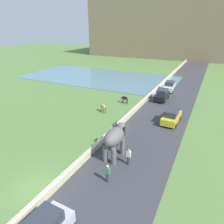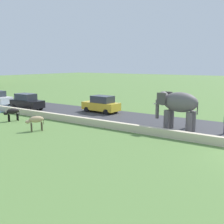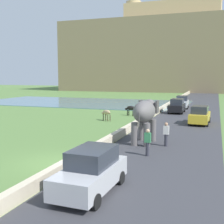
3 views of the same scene
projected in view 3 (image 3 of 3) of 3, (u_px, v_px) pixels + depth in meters
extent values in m
plane|color=#567A3D|center=(55.00, 164.00, 15.83)|extent=(220.00, 220.00, 0.00)
cube|color=#38383D|center=(187.00, 118.00, 32.90)|extent=(7.00, 120.00, 0.06)
cube|color=beige|center=(149.00, 116.00, 32.25)|extent=(0.40, 110.00, 0.58)
cube|color=slate|center=(82.00, 102.00, 51.72)|extent=(36.00, 18.00, 0.08)
cube|color=#897556|center=(171.00, 57.00, 92.86)|extent=(64.00, 28.00, 20.81)
cube|color=tan|center=(172.00, 13.00, 91.22)|extent=(28.52, 8.00, 6.00)
cylinder|color=tan|center=(133.00, 13.00, 95.13)|extent=(4.73, 4.73, 7.29)
cylinder|color=tan|center=(172.00, 11.00, 91.16)|extent=(3.48, 3.48, 7.05)
cylinder|color=tan|center=(213.00, 10.00, 87.24)|extent=(4.78, 4.78, 5.82)
ellipsoid|color=#605B5B|center=(144.00, 112.00, 20.11)|extent=(1.46, 2.73, 1.50)
cylinder|color=#605B5B|center=(141.00, 130.00, 21.25)|extent=(0.44, 0.44, 1.60)
cylinder|color=#605B5B|center=(153.00, 131.00, 20.95)|extent=(0.44, 0.44, 1.60)
cylinder|color=#605B5B|center=(134.00, 134.00, 19.62)|extent=(0.44, 0.44, 1.60)
cylinder|color=#605B5B|center=(147.00, 135.00, 19.32)|extent=(0.44, 0.44, 1.60)
ellipsoid|color=#605B5B|center=(149.00, 107.00, 21.40)|extent=(1.02, 0.92, 1.10)
cube|color=#484444|center=(141.00, 106.00, 21.48)|extent=(0.14, 0.70, 0.90)
cube|color=#484444|center=(157.00, 107.00, 21.06)|extent=(0.14, 0.70, 0.90)
cylinder|color=#605B5B|center=(151.00, 118.00, 21.95)|extent=(0.28, 0.28, 1.50)
cone|color=silver|center=(148.00, 112.00, 21.91)|extent=(0.13, 0.56, 0.17)
cone|color=silver|center=(153.00, 112.00, 21.75)|extent=(0.13, 0.56, 0.17)
cylinder|color=#484444|center=(139.00, 119.00, 18.92)|extent=(0.08, 0.08, 0.90)
cylinder|color=#33333D|center=(166.00, 141.00, 19.46)|extent=(0.22, 0.22, 0.85)
cube|color=silver|center=(166.00, 130.00, 19.37)|extent=(0.36, 0.22, 0.56)
sphere|color=tan|center=(166.00, 124.00, 19.32)|extent=(0.22, 0.22, 0.22)
cylinder|color=#33333D|center=(148.00, 150.00, 17.11)|extent=(0.22, 0.22, 0.85)
cube|color=#388451|center=(148.00, 138.00, 17.03)|extent=(0.36, 0.22, 0.56)
sphere|color=tan|center=(148.00, 131.00, 16.98)|extent=(0.22, 0.22, 0.22)
cube|color=#B7B7BC|center=(91.00, 176.00, 11.75)|extent=(1.82, 4.05, 0.80)
cube|color=#2D333D|center=(93.00, 157.00, 11.84)|extent=(1.51, 2.24, 0.70)
cylinder|color=black|center=(96.00, 202.00, 10.31)|extent=(0.20, 0.61, 0.60)
cylinder|color=black|center=(56.00, 195.00, 10.88)|extent=(0.20, 0.61, 0.60)
cylinder|color=black|center=(121.00, 178.00, 12.71)|extent=(0.20, 0.61, 0.60)
cylinder|color=black|center=(87.00, 174.00, 13.29)|extent=(0.20, 0.61, 0.60)
cube|color=gold|center=(200.00, 117.00, 28.44)|extent=(1.86, 4.07, 0.80)
cube|color=#2D333D|center=(200.00, 110.00, 28.16)|extent=(1.53, 2.26, 0.70)
cylinder|color=black|center=(193.00, 119.00, 29.98)|extent=(0.20, 0.61, 0.60)
cylinder|color=black|center=(209.00, 120.00, 29.39)|extent=(0.20, 0.61, 0.60)
cylinder|color=black|center=(189.00, 123.00, 27.58)|extent=(0.20, 0.61, 0.60)
cylinder|color=black|center=(207.00, 124.00, 26.99)|extent=(0.20, 0.61, 0.60)
cube|color=black|center=(177.00, 108.00, 36.89)|extent=(1.72, 4.01, 0.80)
cube|color=#2D333D|center=(177.00, 102.00, 36.99)|extent=(1.45, 2.21, 0.70)
cylinder|color=black|center=(182.00, 112.00, 35.46)|extent=(0.18, 0.60, 0.60)
cylinder|color=black|center=(169.00, 112.00, 36.00)|extent=(0.18, 0.60, 0.60)
cylinder|color=black|center=(185.00, 110.00, 37.89)|extent=(0.18, 0.60, 0.60)
cylinder|color=black|center=(172.00, 109.00, 38.43)|extent=(0.18, 0.60, 0.60)
cube|color=white|center=(182.00, 104.00, 42.23)|extent=(1.84, 4.06, 0.80)
cube|color=#2D333D|center=(182.00, 98.00, 42.33)|extent=(1.52, 2.25, 0.70)
cylinder|color=black|center=(187.00, 108.00, 40.81)|extent=(0.20, 0.61, 0.60)
cylinder|color=black|center=(175.00, 107.00, 41.29)|extent=(0.20, 0.61, 0.60)
cylinder|color=black|center=(188.00, 106.00, 43.27)|extent=(0.20, 0.61, 0.60)
cylinder|color=black|center=(177.00, 105.00, 43.75)|extent=(0.20, 0.61, 0.60)
ellipsoid|color=tan|center=(107.00, 112.00, 30.73)|extent=(1.16, 0.97, 0.50)
cylinder|color=#493D2C|center=(103.00, 117.00, 31.01)|extent=(0.10, 0.10, 0.65)
cylinder|color=#493D2C|center=(106.00, 117.00, 31.20)|extent=(0.10, 0.10, 0.65)
cylinder|color=#493D2C|center=(108.00, 118.00, 30.41)|extent=(0.10, 0.10, 0.65)
cylinder|color=#493D2C|center=(110.00, 118.00, 30.59)|extent=(0.10, 0.10, 0.65)
ellipsoid|color=tan|center=(103.00, 113.00, 31.25)|extent=(0.47, 0.42, 0.26)
cone|color=beige|center=(102.00, 111.00, 31.17)|extent=(0.04, 0.04, 0.12)
cone|color=beige|center=(104.00, 111.00, 31.28)|extent=(0.04, 0.04, 0.12)
cylinder|color=#493D2C|center=(110.00, 115.00, 30.33)|extent=(0.04, 0.04, 0.45)
ellipsoid|color=black|center=(131.00, 108.00, 34.66)|extent=(1.18, 0.75, 0.50)
cylinder|color=black|center=(127.00, 113.00, 34.83)|extent=(0.10, 0.10, 0.65)
cylinder|color=black|center=(129.00, 113.00, 35.08)|extent=(0.10, 0.10, 0.65)
cylinder|color=black|center=(133.00, 113.00, 34.38)|extent=(0.10, 0.10, 0.65)
cylinder|color=black|center=(134.00, 113.00, 34.62)|extent=(0.10, 0.10, 0.65)
ellipsoid|color=black|center=(126.00, 109.00, 35.05)|extent=(0.45, 0.35, 0.26)
cone|color=beige|center=(126.00, 108.00, 34.96)|extent=(0.04, 0.04, 0.12)
cone|color=beige|center=(127.00, 107.00, 35.10)|extent=(0.04, 0.04, 0.12)
cylinder|color=black|center=(135.00, 110.00, 34.36)|extent=(0.04, 0.04, 0.45)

